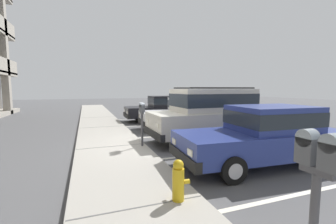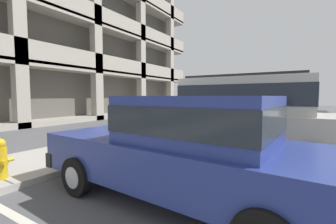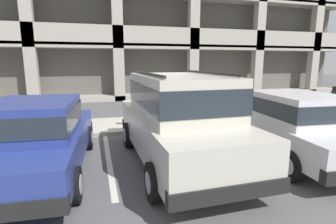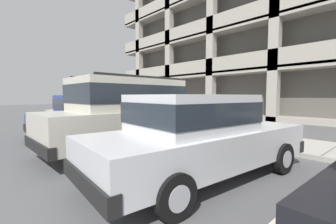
{
  "view_description": "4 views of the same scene",
  "coord_description": "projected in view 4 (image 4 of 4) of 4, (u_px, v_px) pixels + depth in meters",
  "views": [
    {
      "loc": [
        -7.31,
        2.05,
        1.98
      ],
      "look_at": [
        0.31,
        -0.76,
        1.14
      ],
      "focal_mm": 24.0,
      "sensor_mm": 36.0,
      "label": 1
    },
    {
      "loc": [
        -5.71,
        -3.76,
        1.53
      ],
      "look_at": [
        -0.29,
        -0.43,
        1.09
      ],
      "focal_mm": 24.0,
      "sensor_mm": 36.0,
      "label": 2
    },
    {
      "loc": [
        -1.69,
        -7.77,
        2.25
      ],
      "look_at": [
        0.2,
        -1.06,
        0.91
      ],
      "focal_mm": 28.0,
      "sensor_mm": 36.0,
      "label": 3
    },
    {
      "loc": [
        5.41,
        -5.85,
        1.52
      ],
      "look_at": [
        0.04,
        -0.99,
        1.0
      ],
      "focal_mm": 24.0,
      "sensor_mm": 36.0,
      "label": 4
    }
  ],
  "objects": [
    {
      "name": "fire_hydrant",
      "position": [
        138.0,
        117.0,
        11.38
      ],
      "size": [
        0.3,
        0.3,
        0.7
      ],
      "color": "gold",
      "rests_on": "sidewalk"
    },
    {
      "name": "parking_meter_far",
      "position": [
        112.0,
        101.0,
        12.67
      ],
      "size": [
        0.35,
        0.12,
        1.53
      ],
      "color": "#47474C",
      "rests_on": "sidewalk"
    },
    {
      "name": "parking_stall_lines",
      "position": [
        192.0,
        153.0,
        6.01
      ],
      "size": [
        11.78,
        4.8,
        0.01
      ],
      "color": "silver",
      "rests_on": "ground_plane"
    },
    {
      "name": "ground_plane",
      "position": [
        188.0,
        140.0,
        8.03
      ],
      "size": [
        80.0,
        80.0,
        0.1
      ],
      "color": "#565659"
    },
    {
      "name": "silver_suv",
      "position": [
        129.0,
        111.0,
        6.28
      ],
      "size": [
        2.08,
        4.81,
        2.03
      ],
      "rotation": [
        0.0,
        0.0,
        0.02
      ],
      "color": "beige",
      "rests_on": "ground_plane"
    },
    {
      "name": "parking_meter_near",
      "position": [
        189.0,
        105.0,
        8.37
      ],
      "size": [
        0.35,
        0.12,
        1.42
      ],
      "color": "#47474C",
      "rests_on": "sidewalk"
    },
    {
      "name": "sidewalk",
      "position": [
        210.0,
        133.0,
        8.89
      ],
      "size": [
        40.0,
        2.2,
        0.12
      ],
      "color": "#ADA89E",
      "rests_on": "ground_plane"
    },
    {
      "name": "dark_hatchback",
      "position": [
        199.0,
        134.0,
        4.1
      ],
      "size": [
        2.08,
        4.6,
        1.54
      ],
      "rotation": [
        0.0,
        0.0,
        -0.08
      ],
      "color": "silver",
      "rests_on": "ground_plane"
    },
    {
      "name": "red_sedan",
      "position": [
        92.0,
        114.0,
        8.51
      ],
      "size": [
        2.03,
        4.58,
        1.54
      ],
      "rotation": [
        0.0,
        0.0,
        -0.06
      ],
      "color": "navy",
      "rests_on": "ground_plane"
    }
  ]
}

